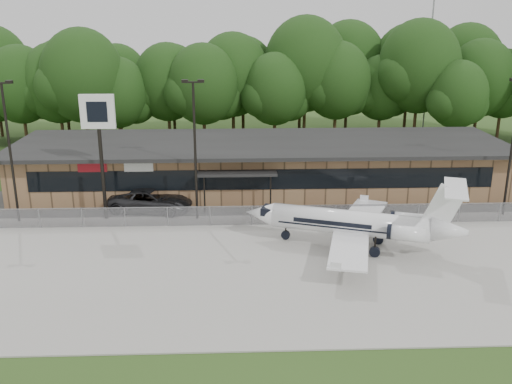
{
  "coord_description": "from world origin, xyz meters",
  "views": [
    {
      "loc": [
        -2.2,
        -23.26,
        14.57
      ],
      "look_at": [
        -0.83,
        12.0,
        3.48
      ],
      "focal_mm": 40.0,
      "sensor_mm": 36.0,
      "label": 1
    }
  ],
  "objects_px": {
    "business_jet": "(357,224)",
    "pole_sign": "(99,125)",
    "terminal": "(260,165)",
    "suv": "(151,201)"
  },
  "relations": [
    {
      "from": "business_jet",
      "to": "pole_sign",
      "type": "bearing_deg",
      "value": 179.57
    },
    {
      "from": "pole_sign",
      "to": "business_jet",
      "type": "bearing_deg",
      "value": -19.05
    },
    {
      "from": "terminal",
      "to": "business_jet",
      "type": "bearing_deg",
      "value": -67.38
    },
    {
      "from": "pole_sign",
      "to": "terminal",
      "type": "bearing_deg",
      "value": 32.22
    },
    {
      "from": "business_jet",
      "to": "suv",
      "type": "bearing_deg",
      "value": 170.4
    },
    {
      "from": "terminal",
      "to": "business_jet",
      "type": "xyz_separation_m",
      "value": [
        5.6,
        -13.43,
        -0.46
      ]
    },
    {
      "from": "terminal",
      "to": "suv",
      "type": "height_order",
      "value": "terminal"
    },
    {
      "from": "terminal",
      "to": "pole_sign",
      "type": "xyz_separation_m",
      "value": [
        -11.74,
        -7.15,
        4.88
      ]
    },
    {
      "from": "suv",
      "to": "pole_sign",
      "type": "height_order",
      "value": "pole_sign"
    },
    {
      "from": "business_jet",
      "to": "pole_sign",
      "type": "distance_m",
      "value": 19.2
    }
  ]
}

